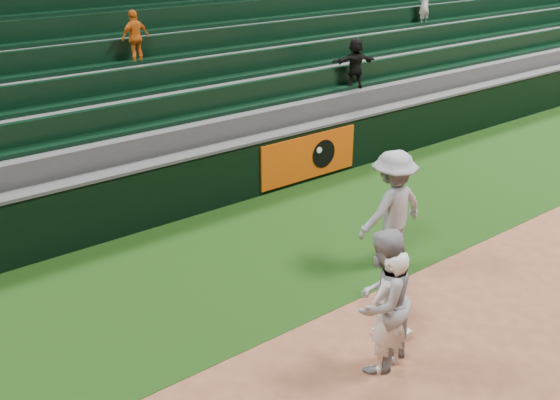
# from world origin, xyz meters

# --- Properties ---
(ground) EXTENTS (70.00, 70.00, 0.00)m
(ground) POSITION_xyz_m (0.00, 0.00, 0.00)
(ground) COLOR brown
(ground) RESTS_ON ground
(foul_grass) EXTENTS (36.00, 4.20, 0.01)m
(foul_grass) POSITION_xyz_m (0.00, 3.00, 0.00)
(foul_grass) COLOR black
(foul_grass) RESTS_ON ground
(first_base) EXTENTS (0.41, 0.41, 0.09)m
(first_base) POSITION_xyz_m (0.32, -0.05, 0.04)
(first_base) COLOR silver
(first_base) RESTS_ON ground
(first_baseman) EXTENTS (0.66, 0.45, 1.73)m
(first_baseman) POSITION_xyz_m (-0.28, -0.48, 0.87)
(first_baseman) COLOR white
(first_baseman) RESTS_ON ground
(baserunner) EXTENTS (1.11, 0.96, 1.94)m
(baserunner) POSITION_xyz_m (-0.30, -0.36, 0.97)
(baserunner) COLOR #90939A
(baserunner) RESTS_ON ground
(base_coach) EXTENTS (1.31, 0.77, 2.01)m
(base_coach) POSITION_xyz_m (1.75, 1.40, 1.01)
(base_coach) COLOR #91939D
(base_coach) RESTS_ON foul_grass
(field_wall) EXTENTS (36.00, 0.45, 1.25)m
(field_wall) POSITION_xyz_m (0.03, 5.20, 0.63)
(field_wall) COLOR black
(field_wall) RESTS_ON ground
(stadium_seating) EXTENTS (36.00, 5.95, 5.08)m
(stadium_seating) POSITION_xyz_m (-0.00, 8.97, 1.70)
(stadium_seating) COLOR #38383B
(stadium_seating) RESTS_ON ground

